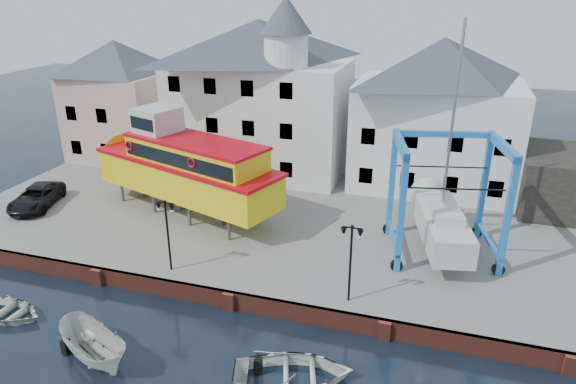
% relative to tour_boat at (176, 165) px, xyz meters
% --- Properties ---
extents(ground, '(140.00, 140.00, 0.00)m').
position_rel_tour_boat_xyz_m(ground, '(7.48, -8.65, -4.32)').
color(ground, black).
rests_on(ground, ground).
extents(hardstanding, '(44.00, 22.00, 1.00)m').
position_rel_tour_boat_xyz_m(hardstanding, '(7.48, 2.35, -3.82)').
color(hardstanding, slate).
rests_on(hardstanding, ground).
extents(quay_wall, '(44.00, 0.47, 1.00)m').
position_rel_tour_boat_xyz_m(quay_wall, '(7.48, -8.55, -3.82)').
color(quay_wall, maroon).
rests_on(quay_wall, ground).
extents(building_pink, '(8.00, 7.00, 10.30)m').
position_rel_tour_boat_xyz_m(building_pink, '(-10.52, 9.35, 1.83)').
color(building_pink, '#C49B93').
rests_on(building_pink, hardstanding).
extents(building_white_main, '(14.00, 8.30, 14.00)m').
position_rel_tour_boat_xyz_m(building_white_main, '(2.61, 9.74, 3.02)').
color(building_white_main, white).
rests_on(building_white_main, hardstanding).
extents(building_white_right, '(12.00, 8.00, 11.20)m').
position_rel_tour_boat_xyz_m(building_white_right, '(16.48, 10.35, 2.27)').
color(building_white_right, white).
rests_on(building_white_right, hardstanding).
extents(lamp_post_left, '(1.12, 0.32, 4.20)m').
position_rel_tour_boat_xyz_m(lamp_post_left, '(3.48, -7.45, -0.15)').
color(lamp_post_left, black).
rests_on(lamp_post_left, hardstanding).
extents(lamp_post_right, '(1.12, 0.32, 4.20)m').
position_rel_tour_boat_xyz_m(lamp_post_right, '(13.48, -7.45, -0.15)').
color(lamp_post_right, black).
rests_on(lamp_post_right, hardstanding).
extents(tour_boat, '(16.56, 8.81, 7.05)m').
position_rel_tour_boat_xyz_m(tour_boat, '(0.00, 0.00, 0.00)').
color(tour_boat, '#59595E').
rests_on(tour_boat, hardstanding).
extents(travel_lift, '(7.07, 9.00, 13.19)m').
position_rel_tour_boat_xyz_m(travel_lift, '(17.44, -0.27, -1.12)').
color(travel_lift, blue).
rests_on(travel_lift, hardstanding).
extents(van, '(3.78, 5.63, 1.44)m').
position_rel_tour_boat_xyz_m(van, '(-9.92, -2.56, -2.61)').
color(van, black).
rests_on(van, hardstanding).
extents(motorboat_a, '(5.03, 3.67, 1.83)m').
position_rel_tour_boat_xyz_m(motorboat_a, '(3.32, -14.07, -4.32)').
color(motorboat_a, silver).
rests_on(motorboat_a, ground).
extents(motorboat_b, '(5.97, 5.02, 1.06)m').
position_rel_tour_boat_xyz_m(motorboat_b, '(12.15, -12.63, -4.32)').
color(motorboat_b, silver).
rests_on(motorboat_b, ground).
extents(motorboat_d, '(4.09, 2.99, 0.83)m').
position_rel_tour_boat_xyz_m(motorboat_d, '(-3.13, -12.61, -4.32)').
color(motorboat_d, silver).
rests_on(motorboat_d, ground).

